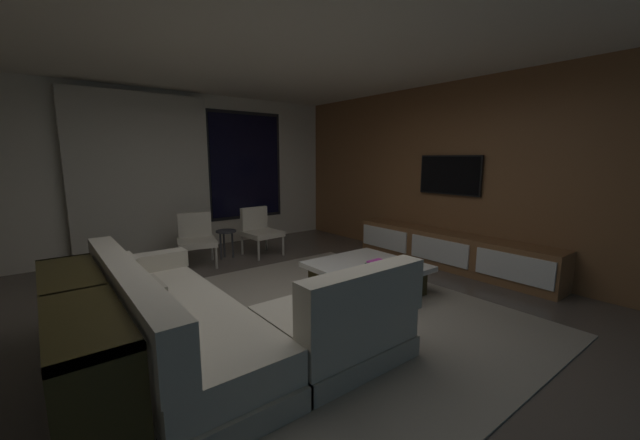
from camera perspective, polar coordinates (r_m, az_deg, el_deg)
floor at (r=3.84m, az=-3.75°, el=-15.09°), size 9.20×9.20×0.00m
back_wall_with_window at (r=6.78m, az=-21.94°, el=6.75°), size 6.60×0.30×2.70m
media_wall at (r=5.79m, az=22.15°, el=6.42°), size 0.12×7.80×2.70m
ceiling at (r=3.65m, az=-4.27°, el=27.06°), size 8.20×8.20×0.00m
area_rug at (r=3.95m, az=1.42°, el=-14.21°), size 3.20×3.80×0.01m
sectional_couch at (r=3.19m, az=-15.64°, el=-15.07°), size 1.98×2.50×0.82m
coffee_table at (r=4.47m, az=7.25°, el=-8.92°), size 1.16×1.16×0.36m
book_stack_on_coffee_table at (r=4.27m, az=8.67°, el=-6.85°), size 0.25×0.17×0.08m
accent_chair_near_window at (r=6.22m, az=-9.40°, el=-1.31°), size 0.58×0.60×0.78m
accent_chair_by_curtain at (r=5.83m, az=-18.67°, el=-2.43°), size 0.67×0.68×0.78m
side_stool at (r=6.06m, az=-14.38°, el=-2.36°), size 0.32×0.32×0.46m
media_console at (r=5.73m, az=19.54°, el=-4.58°), size 0.46×3.10×0.52m
mounted_tv at (r=5.83m, az=19.47°, el=6.60°), size 0.05×1.00×0.58m
console_table_behind_couch at (r=3.08m, az=-33.18°, el=-14.78°), size 0.40×2.10×0.74m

